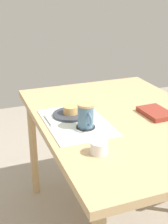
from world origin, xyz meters
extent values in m
cylinder|color=tan|center=(-0.54, -0.37, 0.35)|extent=(0.05, 0.05, 0.70)
cylinder|color=tan|center=(-0.54, 0.37, 0.35)|extent=(0.05, 0.05, 0.70)
cube|color=tan|center=(0.00, 0.00, 0.72)|extent=(1.19, 0.84, 0.04)
cylinder|color=tan|center=(-0.29, 0.50, 0.21)|extent=(0.04, 0.04, 0.43)
cube|color=silver|center=(-0.01, -0.25, 0.74)|extent=(0.42, 0.29, 0.00)
cylinder|color=#333842|center=(-0.10, -0.25, 0.75)|extent=(0.18, 0.18, 0.01)
cylinder|color=#E0A860|center=(-0.10, -0.25, 0.78)|extent=(0.07, 0.07, 0.04)
cylinder|color=#232328|center=(0.06, -0.23, 0.75)|extent=(0.09, 0.09, 0.00)
cylinder|color=slate|center=(0.06, -0.23, 0.80)|extent=(0.07, 0.07, 0.10)
cylinder|color=tan|center=(0.06, -0.23, 0.86)|extent=(0.08, 0.08, 0.01)
torus|color=slate|center=(0.10, -0.23, 0.80)|extent=(0.06, 0.01, 0.06)
cylinder|color=silver|center=(-0.07, -0.37, 0.75)|extent=(0.13, 0.01, 0.01)
cylinder|color=white|center=(0.29, -0.26, 0.76)|extent=(0.07, 0.07, 0.05)
cube|color=maroon|center=(0.04, 0.16, 0.75)|extent=(0.18, 0.13, 0.02)
camera|label=1|loc=(1.27, -0.70, 1.37)|focal=50.00mm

